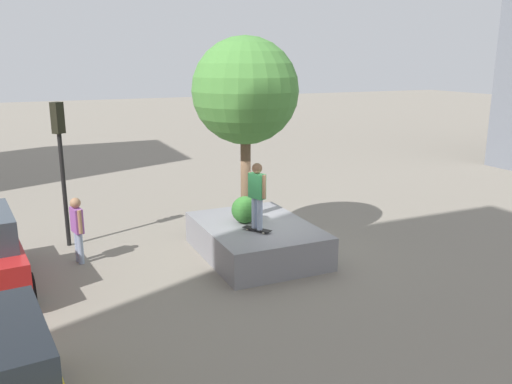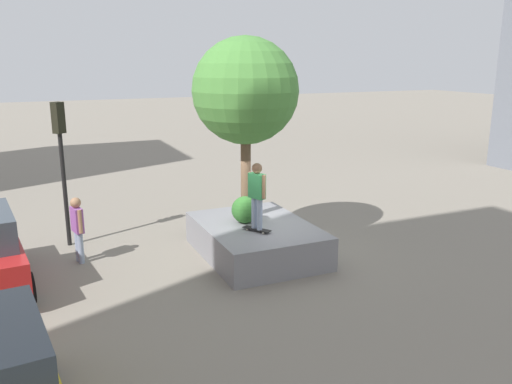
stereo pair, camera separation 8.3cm
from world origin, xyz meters
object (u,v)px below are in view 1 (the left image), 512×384
at_px(planter_ledge, 256,240).
at_px(traffic_light_corner, 60,149).
at_px(plaza_tree, 245,91).
at_px(skateboard, 257,229).
at_px(pedestrian_crossing, 77,226).
at_px(skateboarder, 257,191).

relative_size(planter_ledge, traffic_light_corner, 0.93).
distance_m(plaza_tree, skateboard, 3.69).
distance_m(skateboard, pedestrian_crossing, 4.68).
relative_size(skateboarder, traffic_light_corner, 0.42).
height_order(planter_ledge, skateboard, skateboard).
height_order(plaza_tree, pedestrian_crossing, plaza_tree).
xyz_separation_m(planter_ledge, skateboarder, (-0.56, 0.22, 1.51)).
bearing_deg(skateboarder, plaza_tree, -10.62).
bearing_deg(traffic_light_corner, pedestrian_crossing, -174.45).
relative_size(skateboarder, pedestrian_crossing, 0.98).
xyz_separation_m(planter_ledge, plaza_tree, (0.74, -0.02, 3.94)).
relative_size(plaza_tree, skateboard, 6.24).
distance_m(skateboarder, traffic_light_corner, 5.67).
xyz_separation_m(skateboard, pedestrian_crossing, (1.98, 4.24, 0.08)).
bearing_deg(traffic_light_corner, plaza_tree, -115.32).
bearing_deg(skateboard, pedestrian_crossing, 65.01).
bearing_deg(skateboarder, pedestrian_crossing, 65.01).
xyz_separation_m(skateboard, skateboarder, (0.00, 0.00, 1.01)).
distance_m(skateboard, skateboarder, 1.01).
height_order(skateboarder, traffic_light_corner, traffic_light_corner).
bearing_deg(plaza_tree, pedestrian_crossing, 81.45).
relative_size(planter_ledge, skateboarder, 2.21).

